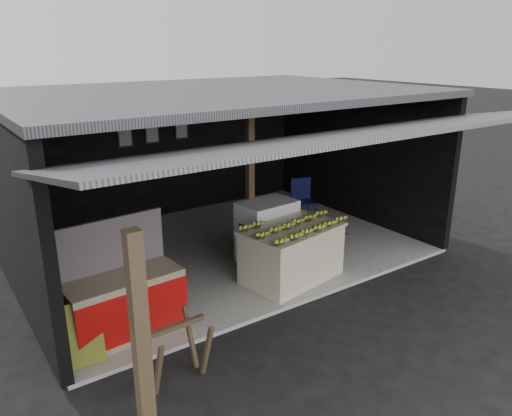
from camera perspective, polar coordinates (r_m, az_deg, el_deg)
ground at (r=7.75m, az=5.56°, el=-10.84°), size 80.00×80.00×0.00m
concrete_slab at (r=9.57m, az=-4.18°, el=-4.74°), size 7.00×5.00×0.06m
shophouse at (r=9.24m, az=-5.49°, el=7.82°), size 7.40×7.29×3.02m
banana_table at (r=8.18m, az=4.11°, el=-5.15°), size 1.77×1.26×0.90m
banana_pile at (r=7.99m, az=4.20°, el=-1.61°), size 1.64×1.14×0.18m
white_crate at (r=8.84m, az=1.27°, el=-2.65°), size 1.03×0.74×1.09m
neighbor_stall at (r=6.89m, az=-14.88°, el=-10.34°), size 1.55×0.78×1.55m
green_signboard at (r=6.45m, az=-19.53°, el=-13.54°), size 0.54×0.17×0.81m
sawhorse at (r=5.97m, az=-9.25°, el=-15.33°), size 0.77×0.69×0.75m
water_barrel at (r=8.90m, az=7.36°, el=-4.76°), size 0.33×0.33×0.48m
plastic_chair at (r=10.79m, az=5.31°, el=1.29°), size 0.57×0.57×0.96m
magenta_rug at (r=10.29m, az=5.73°, el=-2.89°), size 1.61×1.17×0.01m
picture_frames at (r=11.03m, az=-11.65°, el=8.32°), size 1.62×0.04×0.46m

